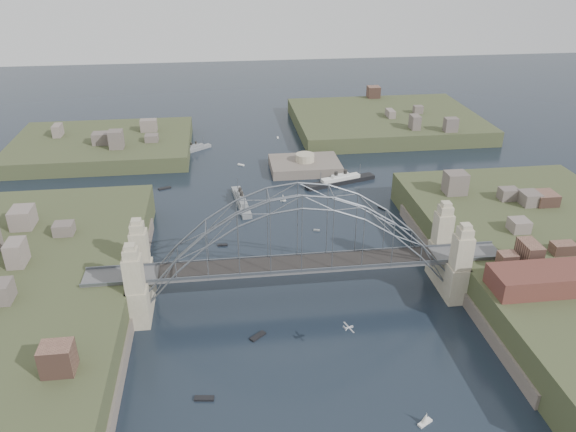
# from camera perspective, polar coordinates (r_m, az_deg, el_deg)

# --- Properties ---
(ground) EXTENTS (500.00, 500.00, 0.00)m
(ground) POSITION_cam_1_polar(r_m,az_deg,el_deg) (116.07, 1.13, -8.39)
(ground) COLOR black
(ground) RESTS_ON ground
(bridge) EXTENTS (84.00, 13.80, 24.60)m
(bridge) POSITION_cam_1_polar(r_m,az_deg,el_deg) (109.47, 1.18, -3.10)
(bridge) COLOR #535356
(bridge) RESTS_ON ground
(shore_west) EXTENTS (50.50, 90.00, 12.00)m
(shore_west) POSITION_cam_1_polar(r_m,az_deg,el_deg) (121.98, -26.93, -8.68)
(shore_west) COLOR #383F22
(shore_west) RESTS_ON ground
(shore_east) EXTENTS (50.50, 90.00, 12.00)m
(shore_east) POSITION_cam_1_polar(r_m,az_deg,el_deg) (134.62, 26.16, -5.10)
(shore_east) COLOR #383F22
(shore_east) RESTS_ON ground
(headland_nw) EXTENTS (60.00, 45.00, 9.00)m
(headland_nw) POSITION_cam_1_polar(r_m,az_deg,el_deg) (204.36, -18.43, 6.37)
(headland_nw) COLOR #383F22
(headland_nw) RESTS_ON ground
(headland_ne) EXTENTS (70.00, 55.00, 9.50)m
(headland_ne) POSITION_cam_1_polar(r_m,az_deg,el_deg) (223.76, 9.93, 9.11)
(headland_ne) COLOR #383F22
(headland_ne) RESTS_ON ground
(fort_island) EXTENTS (22.00, 16.00, 9.40)m
(fort_island) POSITION_cam_1_polar(r_m,az_deg,el_deg) (179.06, 1.73, 4.66)
(fort_island) COLOR #5F554C
(fort_island) RESTS_ON ground
(wharf_shed) EXTENTS (20.00, 8.00, 4.00)m
(wharf_shed) POSITION_cam_1_polar(r_m,az_deg,el_deg) (113.95, 24.87, -5.92)
(wharf_shed) COLOR #592D26
(wharf_shed) RESTS_ON shore_east
(finger_pier) EXTENTS (4.00, 22.00, 1.40)m
(finger_pier) POSITION_cam_1_polar(r_m,az_deg,el_deg) (107.35, 25.30, -14.33)
(finger_pier) COLOR #535356
(finger_pier) RESTS_ON ground
(naval_cruiser_near) EXTENTS (4.86, 19.74, 5.87)m
(naval_cruiser_near) POSITION_cam_1_polar(r_m,az_deg,el_deg) (155.48, -4.83, 1.53)
(naval_cruiser_near) COLOR gray
(naval_cruiser_near) RESTS_ON ground
(naval_cruiser_far) EXTENTS (11.98, 9.76, 4.60)m
(naval_cruiser_far) POSITION_cam_1_polar(r_m,az_deg,el_deg) (197.76, -9.62, 6.79)
(naval_cruiser_far) COLOR gray
(naval_cruiser_far) RESTS_ON ground
(ocean_liner) EXTENTS (22.55, 9.88, 5.57)m
(ocean_liner) POSITION_cam_1_polar(r_m,az_deg,el_deg) (169.03, 5.40, 3.62)
(ocean_liner) COLOR black
(ocean_liner) RESTS_ON ground
(aeroplane) EXTENTS (1.85, 3.21, 0.48)m
(aeroplane) POSITION_cam_1_polar(r_m,az_deg,el_deg) (97.52, 6.17, -11.33)
(aeroplane) COLOR #A2A4A9
(small_boat_a) EXTENTS (2.42, 0.89, 0.45)m
(small_boat_a) POSITION_cam_1_polar(r_m,az_deg,el_deg) (135.34, -6.74, -2.98)
(small_boat_a) COLOR silver
(small_boat_a) RESTS_ON ground
(small_boat_b) EXTENTS (1.64, 0.98, 0.45)m
(small_boat_b) POSITION_cam_1_polar(r_m,az_deg,el_deg) (141.21, 2.96, -1.48)
(small_boat_b) COLOR silver
(small_boat_b) RESTS_ON ground
(small_boat_c) EXTENTS (3.26, 3.00, 0.45)m
(small_boat_c) POSITION_cam_1_polar(r_m,az_deg,el_deg) (106.01, -3.12, -12.24)
(small_boat_c) COLOR silver
(small_boat_c) RESTS_ON ground
(small_boat_d) EXTENTS (1.77, 2.39, 0.45)m
(small_boat_d) POSITION_cam_1_polar(r_m,az_deg,el_deg) (154.69, 9.60, 0.79)
(small_boat_d) COLOR silver
(small_boat_d) RESTS_ON ground
(small_boat_e) EXTENTS (3.92, 2.53, 0.45)m
(small_boat_e) POSITION_cam_1_polar(r_m,az_deg,el_deg) (168.93, -12.56, 2.79)
(small_boat_e) COLOR silver
(small_boat_e) RESTS_ON ground
(small_boat_f) EXTENTS (1.69, 1.32, 2.38)m
(small_boat_f) POSITION_cam_1_polar(r_m,az_deg,el_deg) (156.67, -0.50, 1.88)
(small_boat_f) COLOR silver
(small_boat_f) RESTS_ON ground
(small_boat_g) EXTENTS (2.57, 1.93, 2.38)m
(small_boat_g) POSITION_cam_1_polar(r_m,az_deg,el_deg) (92.61, 13.93, -19.63)
(small_boat_g) COLOR silver
(small_boat_g) RESTS_ON ground
(small_boat_h) EXTENTS (2.25, 1.95, 0.45)m
(small_boat_h) POSITION_cam_1_polar(r_m,az_deg,el_deg) (183.06, -4.86, 5.24)
(small_boat_h) COLOR silver
(small_boat_h) RESTS_ON ground
(small_boat_i) EXTENTS (2.29, 2.30, 2.38)m
(small_boat_i) POSITION_cam_1_polar(r_m,az_deg,el_deg) (135.49, 13.63, -3.23)
(small_boat_i) COLOR silver
(small_boat_i) RESTS_ON ground
(small_boat_j) EXTENTS (3.27, 1.45, 0.45)m
(small_boat_j) POSITION_cam_1_polar(r_m,az_deg,el_deg) (95.18, -8.60, -18.04)
(small_boat_j) COLOR silver
(small_boat_j) RESTS_ON ground
(small_boat_k) EXTENTS (0.59, 1.73, 0.45)m
(small_boat_k) POSITION_cam_1_polar(r_m,az_deg,el_deg) (208.52, -1.06, 8.04)
(small_boat_k) COLOR silver
(small_boat_k) RESTS_ON ground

